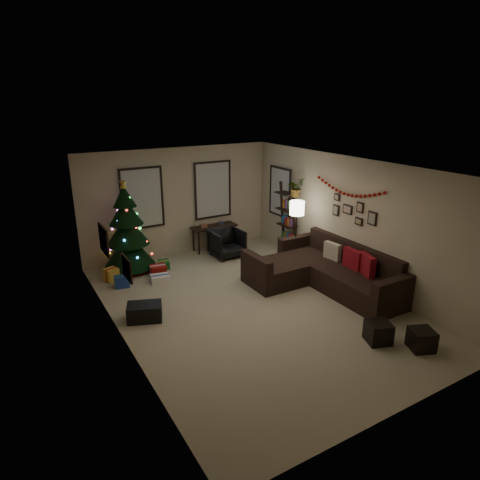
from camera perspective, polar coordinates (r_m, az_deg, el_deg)
name	(u,v)px	position (r m, az deg, el deg)	size (l,w,h in m)	color
floor	(251,305)	(8.41, 1.50, -8.70)	(7.00, 7.00, 0.00)	tan
ceiling	(252,167)	(7.55, 1.67, 9.79)	(7.00, 7.00, 0.00)	white
wall_back	(179,201)	(10.89, -8.23, 5.16)	(5.00, 5.00, 0.00)	#C6B596
wall_front	(408,322)	(5.48, 21.61, -10.16)	(5.00, 5.00, 0.00)	#C6B596
wall_left	(117,265)	(6.97, -16.19, -3.30)	(7.00, 7.00, 0.00)	#C6B596
wall_right	(351,221)	(9.39, 14.66, 2.53)	(7.00, 7.00, 0.00)	#C6B596
window_back_left	(142,198)	(10.51, -13.03, 5.49)	(1.05, 0.06, 1.50)	#728CB2
window_back_right	(213,190)	(11.20, -3.70, 6.74)	(1.05, 0.06, 1.50)	#728CB2
window_right_wall	(280,192)	(11.21, 5.45, 6.45)	(0.06, 0.90, 1.30)	#728CB2
christmas_tree	(128,233)	(10.02, -14.88, 0.88)	(1.18, 1.18, 2.19)	black
presents	(143,274)	(9.76, -12.89, -4.45)	(1.50, 1.00, 0.28)	#14591E
sofa	(324,273)	(9.25, 11.18, -4.32)	(2.12, 3.06, 0.93)	black
pillow_red_a	(366,266)	(8.88, 16.61, -3.43)	(0.13, 0.50, 0.50)	maroon
pillow_red_b	(353,260)	(9.12, 14.89, -2.67)	(0.13, 0.47, 0.47)	maroon
pillow_cream	(332,252)	(9.54, 12.29, -1.58)	(0.12, 0.41, 0.41)	beige
ottoman_near	(378,332)	(7.53, 18.08, -11.70)	(0.37, 0.37, 0.36)	black
ottoman_far	(422,340)	(7.58, 23.21, -12.20)	(0.36, 0.36, 0.34)	black
desk	(214,229)	(11.18, -3.50, 1.55)	(1.20, 0.43, 0.65)	black
desk_chair	(227,243)	(10.72, -1.76, -0.43)	(0.69, 0.64, 0.71)	black
bookshelf	(288,220)	(10.81, 6.40, 2.67)	(0.30, 0.55, 1.86)	black
potted_plant	(296,185)	(10.37, 7.51, 7.37)	(0.52, 0.45, 0.58)	#4C4C4C
floor_lamp	(297,212)	(9.87, 7.65, 3.69)	(0.34, 0.34, 1.60)	black
art_map	(104,240)	(7.72, -17.84, -0.01)	(0.04, 0.60, 0.50)	black
art_abstract	(127,268)	(6.47, -14.98, -3.69)	(0.04, 0.45, 0.35)	black
gallery	(353,212)	(9.27, 15.00, 3.71)	(0.03, 1.25, 0.54)	black
garland	(348,189)	(9.26, 14.37, 6.63)	(0.08, 1.90, 0.30)	#A5140C
stocking_left	(173,197)	(10.85, -9.04, 5.71)	(0.20, 0.05, 0.36)	#990F0C
stocking_right	(184,197)	(11.03, -7.55, 5.71)	(0.20, 0.05, 0.36)	#990F0C
storage_bin	(145,312)	(8.02, -12.70, -9.42)	(0.61, 0.41, 0.31)	black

